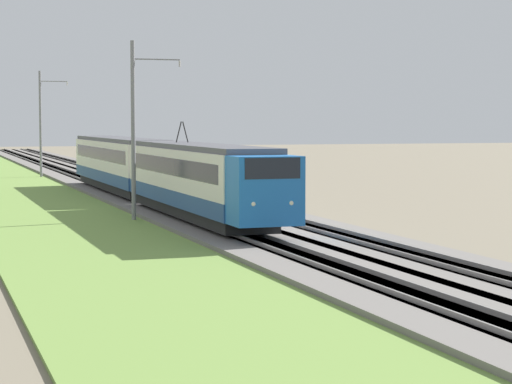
{
  "coord_description": "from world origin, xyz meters",
  "views": [
    {
      "loc": [
        -4.06,
        12.64,
        5.04
      ],
      "look_at": [
        33.7,
        0.0,
        2.21
      ],
      "focal_mm": 70.0,
      "sensor_mm": 36.0,
      "label": 1
    }
  ],
  "objects": [
    {
      "name": "ballast_adjacent",
      "position": [
        50.0,
        -3.83,
        0.15
      ],
      "size": [
        240.0,
        4.4,
        0.3
      ],
      "color": "slate",
      "rests_on": "ground"
    },
    {
      "name": "catenary_mast_far",
      "position": [
        85.98,
        2.61,
        4.89
      ],
      "size": [
        0.22,
        2.56,
        9.5
      ],
      "color": "slate",
      "rests_on": "ground"
    },
    {
      "name": "catenary_mast_mid",
      "position": [
        45.02,
        2.61,
        4.66
      ],
      "size": [
        0.22,
        2.56,
        9.04
      ],
      "color": "slate",
      "rests_on": "ground"
    },
    {
      "name": "track_adjacent",
      "position": [
        50.0,
        -3.83,
        0.16
      ],
      "size": [
        240.0,
        1.57,
        0.45
      ],
      "color": "#4C4238",
      "rests_on": "ground"
    },
    {
      "name": "passenger_train",
      "position": [
        52.68,
        0.0,
        2.36
      ],
      "size": [
        41.56,
        2.82,
        5.04
      ],
      "rotation": [
        0.0,
        0.0,
        3.14
      ],
      "color": "blue",
      "rests_on": "ground"
    },
    {
      "name": "grass_verge",
      "position": [
        50.0,
        6.05,
        0.06
      ],
      "size": [
        240.0,
        8.61,
        0.12
      ],
      "color": "olive",
      "rests_on": "ground"
    },
    {
      "name": "ballast_main",
      "position": [
        50.0,
        0.0,
        0.15
      ],
      "size": [
        240.0,
        4.4,
        0.3
      ],
      "color": "slate",
      "rests_on": "ground"
    },
    {
      "name": "track_main",
      "position": [
        50.0,
        0.0,
        0.16
      ],
      "size": [
        240.0,
        1.57,
        0.45
      ],
      "color": "#4C4238",
      "rests_on": "ground"
    }
  ]
}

